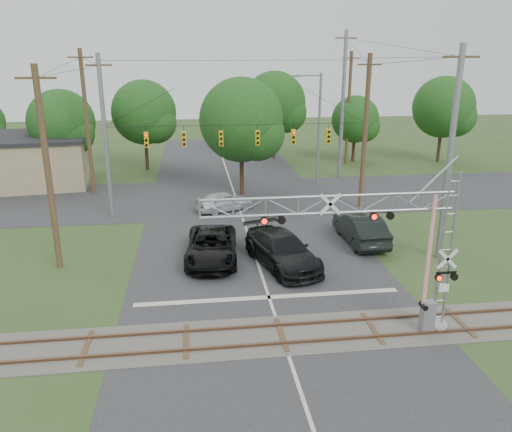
{
  "coord_description": "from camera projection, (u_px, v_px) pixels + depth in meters",
  "views": [
    {
      "loc": [
        -3.44,
        -16.23,
        11.22
      ],
      "look_at": [
        -0.38,
        7.5,
        3.58
      ],
      "focal_mm": 35.0,
      "sensor_mm": 36.0,
      "label": 1
    }
  ],
  "objects": [
    {
      "name": "utility_poles",
      "position": [
        270.0,
        124.0,
        39.36
      ],
      "size": [
        27.28,
        27.22,
        13.56
      ],
      "color": "#493321",
      "rests_on": "ground"
    },
    {
      "name": "sedan_silver",
      "position": [
        224.0,
        201.0,
        37.93
      ],
      "size": [
        4.7,
        3.29,
        1.49
      ],
      "primitive_type": "imported",
      "rotation": [
        0.0,
        0.0,
        1.96
      ],
      "color": "#BABEC3",
      "rests_on": "ground"
    },
    {
      "name": "road_main",
      "position": [
        257.0,
        262.0,
        28.61
      ],
      "size": [
        14.0,
        90.0,
        0.02
      ],
      "primitive_type": "cube",
      "color": "#29292C",
      "rests_on": "ground"
    },
    {
      "name": "pickup_black",
      "position": [
        212.0,
        246.0,
        28.63
      ],
      "size": [
        3.29,
        6.36,
        1.71
      ],
      "primitive_type": "imported",
      "rotation": [
        0.0,
        0.0,
        -0.07
      ],
      "color": "black",
      "rests_on": "ground"
    },
    {
      "name": "road_cross",
      "position": [
        235.0,
        197.0,
        41.84
      ],
      "size": [
        90.0,
        12.0,
        0.02
      ],
      "primitive_type": "cube",
      "color": "#29292C",
      "rests_on": "ground"
    },
    {
      "name": "car_dark",
      "position": [
        282.0,
        250.0,
        27.89
      ],
      "size": [
        4.21,
        6.81,
        1.84
      ],
      "primitive_type": "imported",
      "rotation": [
        0.0,
        0.0,
        0.28
      ],
      "color": "black",
      "rests_on": "ground"
    },
    {
      "name": "railroad_track",
      "position": [
        282.0,
        335.0,
        21.05
      ],
      "size": [
        90.0,
        3.2,
        0.17
      ],
      "color": "#544E49",
      "rests_on": "ground"
    },
    {
      "name": "treeline",
      "position": [
        237.0,
        113.0,
        50.12
      ],
      "size": [
        55.29,
        22.11,
        9.83
      ],
      "color": "#362318",
      "rests_on": "ground"
    },
    {
      "name": "crossing_gantry",
      "position": [
        376.0,
        239.0,
        19.85
      ],
      "size": [
        10.53,
        0.89,
        6.95
      ],
      "color": "gray",
      "rests_on": "ground"
    },
    {
      "name": "ground",
      "position": [
        291.0,
        363.0,
        19.17
      ],
      "size": [
        160.0,
        160.0,
        0.0
      ],
      "primitive_type": "plane",
      "color": "#2F4821",
      "rests_on": "ground"
    },
    {
      "name": "suv_dark",
      "position": [
        360.0,
        228.0,
        31.45
      ],
      "size": [
        2.09,
        5.72,
        1.87
      ],
      "primitive_type": "imported",
      "rotation": [
        0.0,
        0.0,
        3.16
      ],
      "color": "black",
      "rests_on": "ground"
    },
    {
      "name": "traffic_signal_span",
      "position": [
        252.0,
        136.0,
        36.43
      ],
      "size": [
        19.34,
        0.36,
        11.5
      ],
      "color": "gray",
      "rests_on": "ground"
    },
    {
      "name": "streetlight",
      "position": [
        317.0,
        123.0,
        44.59
      ],
      "size": [
        2.65,
        0.28,
        9.92
      ],
      "color": "gray",
      "rests_on": "ground"
    }
  ]
}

